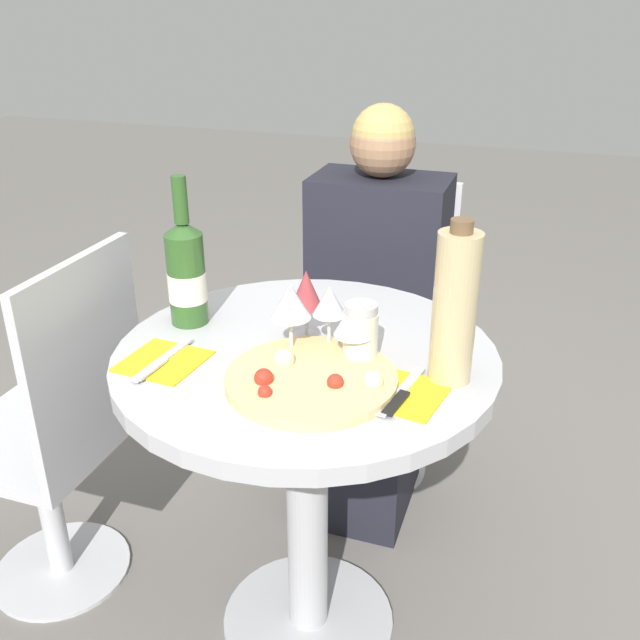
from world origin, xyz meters
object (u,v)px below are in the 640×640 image
at_px(dining_table, 307,427).
at_px(wine_bottle, 186,273).
at_px(chair_behind_diner, 381,337).
at_px(seated_diner, 369,338).
at_px(chair_empty_side, 59,439).
at_px(tall_carafe, 455,307).
at_px(pizza_large, 311,379).

relative_size(dining_table, wine_bottle, 2.40).
relative_size(chair_behind_diner, wine_bottle, 2.81).
height_order(chair_behind_diner, wine_bottle, wine_bottle).
bearing_deg(seated_diner, chair_empty_side, 46.35).
bearing_deg(seated_diner, chair_behind_diner, -90.00).
relative_size(chair_empty_side, tall_carafe, 2.94).
height_order(seated_diner, tall_carafe, seated_diner).
relative_size(dining_table, pizza_large, 2.43).
height_order(chair_behind_diner, pizza_large, chair_behind_diner).
xyz_separation_m(dining_table, pizza_large, (0.05, -0.12, 0.20)).
xyz_separation_m(pizza_large, wine_bottle, (-0.34, 0.17, 0.11)).
height_order(chair_empty_side, pizza_large, chair_empty_side).
relative_size(chair_behind_diner, seated_diner, 0.79).
distance_m(dining_table, chair_empty_side, 0.64).
distance_m(seated_diner, pizza_large, 0.76).
xyz_separation_m(dining_table, tall_carafe, (0.29, -0.02, 0.33)).
bearing_deg(wine_bottle, tall_carafe, -6.60).
xyz_separation_m(dining_table, seated_diner, (-0.02, 0.59, -0.07)).
height_order(dining_table, wine_bottle, wine_bottle).
bearing_deg(chair_behind_diner, chair_empty_side, 52.41).
distance_m(chair_empty_side, wine_bottle, 0.56).
xyz_separation_m(wine_bottle, tall_carafe, (0.58, -0.07, 0.03)).
relative_size(seated_diner, pizza_large, 3.60).
relative_size(chair_behind_diner, chair_empty_side, 1.00).
bearing_deg(tall_carafe, chair_empty_side, -178.10).
bearing_deg(seated_diner, tall_carafe, 117.32).
height_order(pizza_large, tall_carafe, tall_carafe).
bearing_deg(chair_empty_side, wine_bottle, -73.66).
bearing_deg(tall_carafe, seated_diner, 117.32).
bearing_deg(pizza_large, chair_empty_side, 173.71).
xyz_separation_m(chair_empty_side, tall_carafe, (0.92, 0.03, 0.47)).
relative_size(chair_empty_side, wine_bottle, 2.81).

